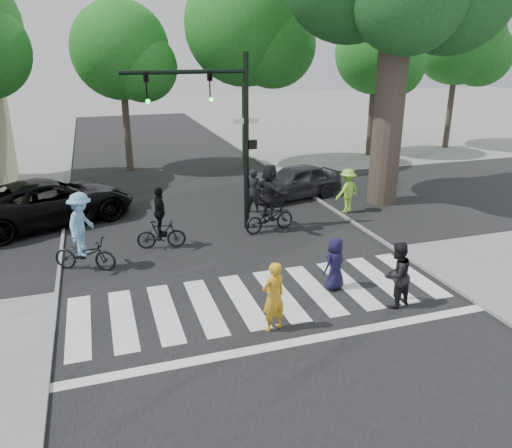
{
  "coord_description": "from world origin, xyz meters",
  "views": [
    {
      "loc": [
        -3.72,
        -9.91,
        6.11
      ],
      "look_at": [
        0.5,
        3.0,
        1.3
      ],
      "focal_mm": 35.0,
      "sensor_mm": 36.0,
      "label": 1
    }
  ],
  "objects_px": {
    "traffic_signal": "(222,119)",
    "pedestrian_adult": "(397,275)",
    "car_suv": "(51,202)",
    "car_grey": "(295,181)",
    "pedestrian_child": "(335,263)",
    "cyclist_mid": "(161,224)",
    "cyclist_right": "(270,202)",
    "pedestrian_woman": "(273,297)",
    "cyclist_left": "(83,237)"
  },
  "relations": [
    {
      "from": "pedestrian_adult",
      "to": "cyclist_right",
      "type": "relative_size",
      "value": 0.71
    },
    {
      "from": "pedestrian_adult",
      "to": "car_grey",
      "type": "bearing_deg",
      "value": -116.55
    },
    {
      "from": "cyclist_left",
      "to": "car_suv",
      "type": "xyz_separation_m",
      "value": [
        -1.14,
        4.68,
        -0.18
      ]
    },
    {
      "from": "traffic_signal",
      "to": "pedestrian_adult",
      "type": "distance_m",
      "value": 7.76
    },
    {
      "from": "traffic_signal",
      "to": "pedestrian_adult",
      "type": "xyz_separation_m",
      "value": [
        2.66,
        -6.62,
        -3.05
      ]
    },
    {
      "from": "pedestrian_adult",
      "to": "car_grey",
      "type": "distance_m",
      "value": 9.77
    },
    {
      "from": "car_suv",
      "to": "traffic_signal",
      "type": "bearing_deg",
      "value": -137.01
    },
    {
      "from": "pedestrian_child",
      "to": "car_suv",
      "type": "height_order",
      "value": "car_suv"
    },
    {
      "from": "cyclist_right",
      "to": "car_suv",
      "type": "height_order",
      "value": "cyclist_right"
    },
    {
      "from": "pedestrian_woman",
      "to": "car_suv",
      "type": "height_order",
      "value": "pedestrian_woman"
    },
    {
      "from": "pedestrian_woman",
      "to": "cyclist_mid",
      "type": "bearing_deg",
      "value": -90.94
    },
    {
      "from": "traffic_signal",
      "to": "car_suv",
      "type": "xyz_separation_m",
      "value": [
        -5.79,
        2.73,
        -3.07
      ]
    },
    {
      "from": "pedestrian_woman",
      "to": "car_suv",
      "type": "distance_m",
      "value": 10.79
    },
    {
      "from": "traffic_signal",
      "to": "cyclist_mid",
      "type": "bearing_deg",
      "value": -157.38
    },
    {
      "from": "pedestrian_adult",
      "to": "car_grey",
      "type": "xyz_separation_m",
      "value": [
        1.29,
        9.69,
        -0.14
      ]
    },
    {
      "from": "pedestrian_woman",
      "to": "cyclist_mid",
      "type": "distance_m",
      "value": 6.01
    },
    {
      "from": "pedestrian_adult",
      "to": "cyclist_left",
      "type": "distance_m",
      "value": 8.67
    },
    {
      "from": "cyclist_right",
      "to": "car_suv",
      "type": "bearing_deg",
      "value": 155.64
    },
    {
      "from": "traffic_signal",
      "to": "car_grey",
      "type": "bearing_deg",
      "value": 37.84
    },
    {
      "from": "car_suv",
      "to": "car_grey",
      "type": "distance_m",
      "value": 9.74
    },
    {
      "from": "car_suv",
      "to": "pedestrian_woman",
      "type": "bearing_deg",
      "value": -172.97
    },
    {
      "from": "traffic_signal",
      "to": "pedestrian_adult",
      "type": "bearing_deg",
      "value": -68.12
    },
    {
      "from": "cyclist_mid",
      "to": "car_grey",
      "type": "xyz_separation_m",
      "value": [
        6.27,
        4.03,
        -0.12
      ]
    },
    {
      "from": "pedestrian_child",
      "to": "cyclist_right",
      "type": "xyz_separation_m",
      "value": [
        -0.16,
        4.71,
        0.35
      ]
    },
    {
      "from": "pedestrian_adult",
      "to": "cyclist_left",
      "type": "relative_size",
      "value": 0.73
    },
    {
      "from": "pedestrian_woman",
      "to": "car_suv",
      "type": "xyz_separation_m",
      "value": [
        -5.2,
        9.45,
        -0.01
      ]
    },
    {
      "from": "pedestrian_child",
      "to": "car_suv",
      "type": "distance_m",
      "value": 10.94
    },
    {
      "from": "pedestrian_child",
      "to": "car_grey",
      "type": "xyz_separation_m",
      "value": [
        2.28,
        8.34,
        -0.01
      ]
    },
    {
      "from": "pedestrian_adult",
      "to": "cyclist_left",
      "type": "height_order",
      "value": "cyclist_left"
    },
    {
      "from": "cyclist_right",
      "to": "car_grey",
      "type": "bearing_deg",
      "value": 56.1
    },
    {
      "from": "cyclist_mid",
      "to": "car_suv",
      "type": "xyz_separation_m",
      "value": [
        -3.47,
        3.7,
        -0.01
      ]
    },
    {
      "from": "traffic_signal",
      "to": "cyclist_right",
      "type": "bearing_deg",
      "value": -20.82
    },
    {
      "from": "pedestrian_child",
      "to": "car_grey",
      "type": "relative_size",
      "value": 0.35
    },
    {
      "from": "pedestrian_woman",
      "to": "cyclist_left",
      "type": "height_order",
      "value": "cyclist_left"
    },
    {
      "from": "traffic_signal",
      "to": "cyclist_left",
      "type": "distance_m",
      "value": 5.81
    },
    {
      "from": "pedestrian_woman",
      "to": "cyclist_left",
      "type": "relative_size",
      "value": 0.72
    },
    {
      "from": "car_suv",
      "to": "cyclist_mid",
      "type": "bearing_deg",
      "value": -158.58
    },
    {
      "from": "cyclist_mid",
      "to": "pedestrian_child",
      "type": "bearing_deg",
      "value": -47.25
    },
    {
      "from": "pedestrian_adult",
      "to": "car_grey",
      "type": "relative_size",
      "value": 0.41
    },
    {
      "from": "pedestrian_woman",
      "to": "pedestrian_adult",
      "type": "relative_size",
      "value": 0.98
    },
    {
      "from": "pedestrian_adult",
      "to": "cyclist_right",
      "type": "distance_m",
      "value": 6.16
    },
    {
      "from": "pedestrian_adult",
      "to": "traffic_signal",
      "type": "bearing_deg",
      "value": -87.1
    },
    {
      "from": "cyclist_left",
      "to": "cyclist_right",
      "type": "xyz_separation_m",
      "value": [
        6.15,
        1.38,
        0.06
      ]
    },
    {
      "from": "car_suv",
      "to": "car_grey",
      "type": "bearing_deg",
      "value": -109.79
    },
    {
      "from": "cyclist_mid",
      "to": "traffic_signal",
      "type": "bearing_deg",
      "value": 22.62
    },
    {
      "from": "car_suv",
      "to": "car_grey",
      "type": "xyz_separation_m",
      "value": [
        9.74,
        0.33,
        -0.12
      ]
    },
    {
      "from": "pedestrian_adult",
      "to": "car_grey",
      "type": "height_order",
      "value": "pedestrian_adult"
    },
    {
      "from": "car_suv",
      "to": "pedestrian_child",
      "type": "bearing_deg",
      "value": -158.81
    },
    {
      "from": "car_grey",
      "to": "cyclist_mid",
      "type": "bearing_deg",
      "value": -70.76
    },
    {
      "from": "pedestrian_child",
      "to": "cyclist_left",
      "type": "relative_size",
      "value": 0.62
    }
  ]
}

